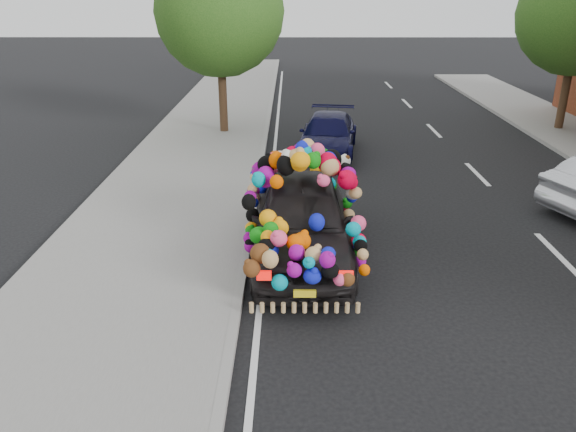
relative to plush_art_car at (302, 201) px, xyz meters
name	(u,v)px	position (x,y,z in m)	size (l,w,h in m)	color
ground	(369,255)	(1.29, 0.03, -1.11)	(100.00, 100.00, 0.00)	black
sidewalk	(144,252)	(-3.01, 0.03, -1.05)	(4.00, 60.00, 0.12)	gray
kerb	(246,252)	(-1.06, 0.03, -1.04)	(0.15, 60.00, 0.13)	gray
lane_markings	(558,255)	(4.89, 0.03, -1.10)	(6.00, 50.00, 0.01)	silver
tree_near_sidewalk	(219,11)	(-2.51, 9.53, 2.91)	(4.20, 4.20, 6.13)	#332114
plush_art_car	(302,201)	(0.00, 0.00, 0.00)	(2.15, 4.64, 2.16)	black
navy_sedan	(328,135)	(0.92, 7.02, -0.52)	(1.65, 4.05, 1.18)	black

